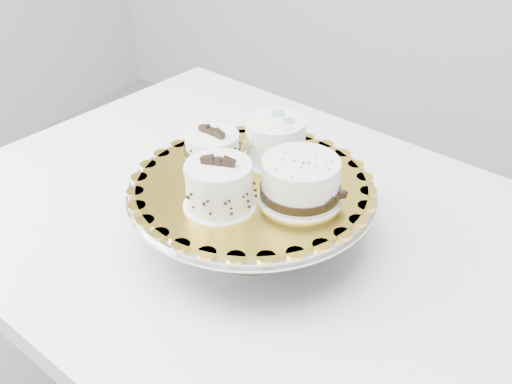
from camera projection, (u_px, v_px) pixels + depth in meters
The scene contains 7 objects.
table at pixel (283, 264), 1.16m from camera, with size 1.42×1.06×0.75m.
cake_stand at pixel (252, 204), 1.06m from camera, with size 0.41×0.41×0.11m.
cake_board at pixel (252, 185), 1.04m from camera, with size 0.38×0.38×0.01m, color gold.
cake_swirl at pixel (219, 186), 0.97m from camera, with size 0.13×0.13×0.09m.
cake_banded at pixel (213, 153), 1.06m from camera, with size 0.10×0.10×0.08m.
cake_dots at pixel (275, 140), 1.09m from camera, with size 0.12×0.12×0.08m.
cake_ribbon at pixel (301, 182), 0.99m from camera, with size 0.15×0.14×0.07m.
Camera 1 is at (0.55, -0.70, 1.43)m, focal length 45.00 mm.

